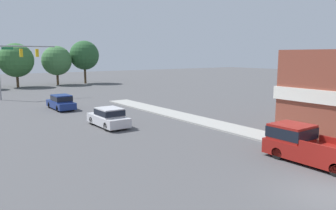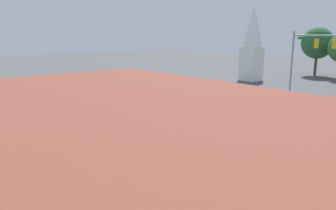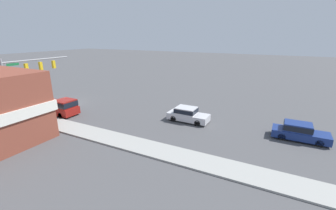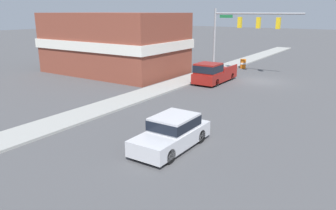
% 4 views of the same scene
% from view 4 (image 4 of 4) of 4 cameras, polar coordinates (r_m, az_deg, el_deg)
% --- Properties ---
extents(ground_plane, '(200.00, 200.00, 0.00)m').
position_cam_4_polar(ground_plane, '(31.62, 15.63, 4.04)').
color(ground_plane, '#4C4C4F').
extents(sidewalk_curb, '(2.40, 60.00, 0.14)m').
position_cam_4_polar(sidewalk_curb, '(33.75, 6.42, 5.38)').
color(sidewalk_curb, '#9E9E99').
rests_on(sidewalk_curb, ground).
extents(near_signal_assembly, '(8.87, 0.49, 6.53)m').
position_cam_4_polar(near_signal_assembly, '(34.11, 13.02, 13.29)').
color(near_signal_assembly, gray).
rests_on(near_signal_assembly, ground).
extents(car_lead, '(1.84, 4.46, 1.55)m').
position_cam_4_polar(car_lead, '(15.43, 0.78, -4.65)').
color(car_lead, black).
rests_on(car_lead, ground).
extents(pickup_truck_parked, '(2.05, 5.30, 1.90)m').
position_cam_4_polar(pickup_truck_parked, '(29.74, 7.79, 5.58)').
color(pickup_truck_parked, black).
rests_on(pickup_truck_parked, ground).
extents(construction_barrel, '(0.65, 0.65, 1.04)m').
position_cam_4_polar(construction_barrel, '(38.23, 12.93, 7.02)').
color(construction_barrel, orange).
rests_on(construction_barrel, ground).
extents(corner_brick_building, '(14.11, 8.77, 6.10)m').
position_cam_4_polar(corner_brick_building, '(35.04, -9.37, 10.58)').
color(corner_brick_building, brown).
rests_on(corner_brick_building, ground).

